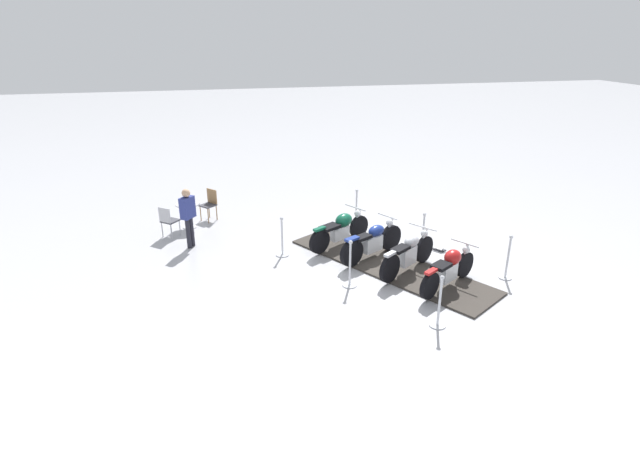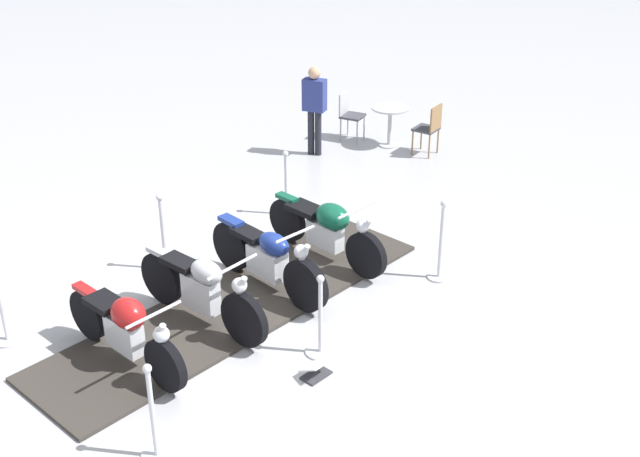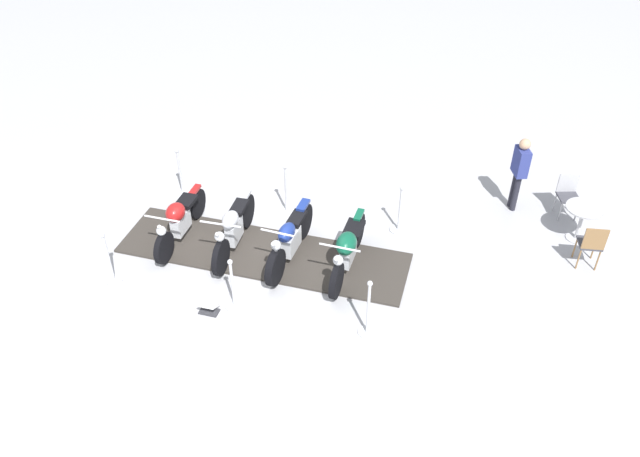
% 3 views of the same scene
% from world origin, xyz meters
% --- Properties ---
extents(ground_plane, '(80.00, 80.00, 0.00)m').
position_xyz_m(ground_plane, '(0.00, 0.00, 0.00)').
color(ground_plane, '#B2B2B7').
extents(display_platform, '(5.44, 4.16, 0.05)m').
position_xyz_m(display_platform, '(0.00, 0.00, 0.02)').
color(display_platform, '#38332D').
rests_on(display_platform, ground_plane).
extents(motorcycle_maroon, '(1.22, 1.81, 0.91)m').
position_xyz_m(motorcycle_maroon, '(-1.38, -0.91, 0.51)').
color(motorcycle_maroon, black).
rests_on(motorcycle_maroon, display_platform).
extents(motorcycle_chrome, '(1.30, 1.82, 0.99)m').
position_xyz_m(motorcycle_chrome, '(-0.45, -0.32, 0.52)').
color(motorcycle_chrome, black).
rests_on(motorcycle_chrome, display_platform).
extents(motorcycle_navy, '(1.14, 1.92, 1.00)m').
position_xyz_m(motorcycle_navy, '(0.48, 0.27, 0.49)').
color(motorcycle_navy, black).
rests_on(motorcycle_navy, display_platform).
extents(motorcycle_forest, '(1.21, 1.90, 0.95)m').
position_xyz_m(motorcycle_forest, '(1.42, 0.84, 0.53)').
color(motorcycle_forest, black).
rests_on(motorcycle_forest, display_platform).
extents(stanchion_left_mid, '(0.33, 0.33, 1.12)m').
position_xyz_m(stanchion_left_mid, '(-0.76, 1.22, 0.36)').
color(stanchion_left_mid, silver).
rests_on(stanchion_left_mid, ground_plane).
extents(stanchion_left_rear, '(0.35, 0.35, 1.05)m').
position_xyz_m(stanchion_left_rear, '(1.22, 2.46, 0.32)').
color(stanchion_left_rear, silver).
rests_on(stanchion_left_rear, ground_plane).
extents(stanchion_right_front, '(0.30, 0.30, 1.09)m').
position_xyz_m(stanchion_right_front, '(-1.22, -2.46, 0.37)').
color(stanchion_right_front, silver).
rests_on(stanchion_right_front, ground_plane).
extents(stanchion_right_rear, '(0.31, 0.31, 1.14)m').
position_xyz_m(stanchion_right_rear, '(2.75, 0.02, 0.40)').
color(stanchion_right_rear, silver).
rests_on(stanchion_right_rear, ground_plane).
extents(stanchion_right_mid, '(0.35, 0.35, 1.03)m').
position_xyz_m(stanchion_right_mid, '(0.76, -1.22, 0.31)').
color(stanchion_right_mid, silver).
rests_on(stanchion_right_mid, ground_plane).
extents(stanchion_left_front, '(0.33, 0.33, 1.11)m').
position_xyz_m(stanchion_left_front, '(-2.75, -0.02, 0.36)').
color(stanchion_left_front, silver).
rests_on(stanchion_left_front, ground_plane).
extents(info_placard, '(0.40, 0.39, 0.23)m').
position_xyz_m(info_placard, '(0.60, -1.64, 0.08)').
color(info_placard, '#333338').
rests_on(info_placard, ground_plane).
extents(cafe_table, '(0.70, 0.70, 0.75)m').
position_xyz_m(cafe_table, '(3.74, 4.84, 0.56)').
color(cafe_table, '#B7B7BC').
rests_on(cafe_table, ground_plane).
extents(cafe_chair_near_table, '(0.56, 0.56, 0.90)m').
position_xyz_m(cafe_chair_near_table, '(3.11, 5.37, 0.52)').
color(cafe_chair_near_table, '#B7B7BC').
rests_on(cafe_chair_near_table, ground_plane).
extents(cafe_chair_across_table, '(0.56, 0.56, 0.94)m').
position_xyz_m(cafe_chair_across_table, '(4.27, 4.21, 0.54)').
color(cafe_chair_across_table, olive).
rests_on(cafe_chair_across_table, ground_plane).
extents(bystander_person, '(0.45, 0.42, 1.63)m').
position_xyz_m(bystander_person, '(2.28, 4.78, 0.97)').
color(bystander_person, '#23232D').
rests_on(bystander_person, ground_plane).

